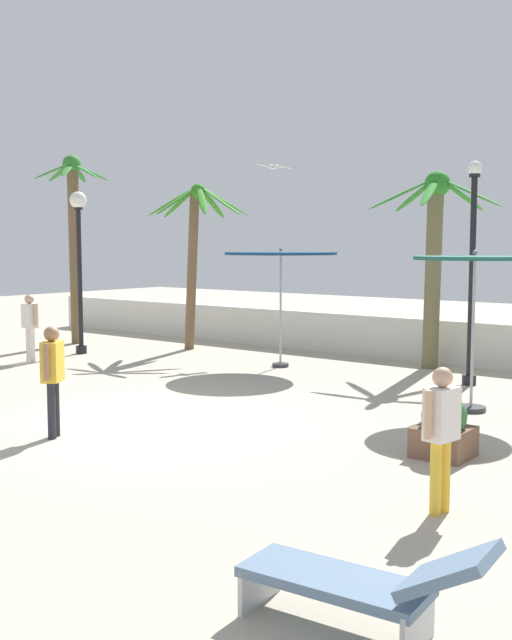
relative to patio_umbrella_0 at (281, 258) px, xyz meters
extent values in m
plane|color=#B2A893|center=(1.56, -5.91, -2.51)|extent=(56.00, 56.00, 0.00)
cube|color=silver|center=(1.56, 2.75, -1.99)|extent=(25.20, 0.30, 1.03)
cylinder|color=#333338|center=(0.00, 0.00, -2.47)|extent=(0.38, 0.38, 0.08)
cylinder|color=#A5A5AD|center=(0.00, 0.00, -1.20)|extent=(0.05, 0.05, 2.62)
cylinder|color=navy|center=(0.00, 0.00, 0.09)|extent=(2.56, 2.56, 0.06)
sphere|color=#99999E|center=(0.00, 0.00, 0.18)|extent=(0.08, 0.08, 0.08)
cylinder|color=#333338|center=(5.34, -1.80, -2.47)|extent=(0.50, 0.50, 0.08)
cylinder|color=#A5A5AD|center=(5.34, -1.80, -1.21)|extent=(0.05, 0.05, 2.60)
cylinder|color=#1E594C|center=(5.34, -1.80, 0.07)|extent=(2.02, 2.02, 0.06)
sphere|color=#99999E|center=(5.34, -1.80, 0.16)|extent=(0.08, 0.08, 0.08)
cylinder|color=brown|center=(2.81, 1.96, -0.44)|extent=(0.42, 0.36, 4.15)
sphere|color=#287D25|center=(2.87, 1.96, 1.64)|extent=(0.57, 0.57, 0.57)
ellipsoid|color=#287D25|center=(3.67, 1.93, 1.42)|extent=(1.47, 0.26, 0.73)
ellipsoid|color=#287D25|center=(3.13, 2.71, 1.42)|extent=(0.65, 1.45, 0.73)
ellipsoid|color=#287D25|center=(2.16, 2.30, 1.42)|extent=(1.41, 0.81, 0.73)
ellipsoid|color=#287D25|center=(2.18, 1.57, 1.42)|extent=(1.37, 0.89, 0.73)
ellipsoid|color=#287D25|center=(3.06, 1.19, 1.42)|extent=(0.54, 1.47, 0.73)
cylinder|color=brown|center=(-3.60, 0.89, -0.42)|extent=(0.51, 0.25, 4.20)
sphere|color=#348324|center=(-3.35, 0.89, 1.68)|extent=(0.41, 0.41, 0.41)
ellipsoid|color=#348324|center=(-2.64, 0.97, 1.41)|extent=(1.27, 0.34, 0.79)
ellipsoid|color=#348324|center=(-2.77, 1.31, 1.41)|extent=(1.13, 0.90, 0.79)
ellipsoid|color=#348324|center=(-3.48, 1.59, 1.41)|extent=(0.44, 1.27, 0.79)
ellipsoid|color=#348324|center=(-3.90, 1.34, 1.41)|extent=(1.10, 0.94, 0.79)
ellipsoid|color=#348324|center=(-4.06, 0.92, 1.41)|extent=(1.26, 0.25, 0.79)
ellipsoid|color=#348324|center=(-3.90, 0.43, 1.41)|extent=(1.09, 0.96, 0.79)
ellipsoid|color=#348324|center=(-3.49, 0.19, 1.41)|extent=(0.44, 1.27, 0.79)
ellipsoid|color=#348324|center=(-2.80, 0.43, 1.41)|extent=(1.09, 0.96, 0.79)
cylinder|color=brown|center=(-7.12, -0.18, 0.02)|extent=(0.37, 0.32, 5.06)
sphere|color=#317C2E|center=(-7.17, -0.18, 2.54)|extent=(0.51, 0.51, 0.51)
ellipsoid|color=#317C2E|center=(-6.63, -0.15, 2.34)|extent=(1.03, 0.25, 0.49)
ellipsoid|color=#317C2E|center=(-6.93, 0.31, 2.34)|extent=(0.62, 1.00, 0.49)
ellipsoid|color=#317C2E|center=(-7.45, 0.29, 2.34)|extent=(0.70, 0.97, 0.49)
ellipsoid|color=#317C2E|center=(-7.71, -0.17, 2.34)|extent=(1.02, 0.21, 0.49)
ellipsoid|color=#317C2E|center=(-7.53, -0.58, 2.34)|extent=(0.82, 0.90, 0.49)
ellipsoid|color=#317C2E|center=(-6.84, -0.60, 2.34)|extent=(0.78, 0.93, 0.49)
cylinder|color=black|center=(4.34, 0.51, -2.41)|extent=(0.28, 0.28, 0.20)
cylinder|color=black|center=(4.34, 0.51, -0.44)|extent=(0.12, 0.12, 4.14)
cylinder|color=black|center=(4.34, 0.51, 1.63)|extent=(0.22, 0.22, 0.06)
sphere|color=white|center=(4.34, 0.51, 1.78)|extent=(0.29, 0.29, 0.29)
cylinder|color=black|center=(-5.33, -1.45, -2.41)|extent=(0.28, 0.28, 0.20)
cylinder|color=black|center=(-5.33, -1.45, -0.65)|extent=(0.12, 0.12, 3.72)
cylinder|color=black|center=(-5.33, -1.45, 1.21)|extent=(0.22, 0.22, 0.06)
sphere|color=white|center=(-5.33, -1.45, 1.42)|extent=(0.43, 0.43, 0.43)
cube|color=#B7B7BC|center=(6.86, -9.53, -2.34)|extent=(0.09, 0.55, 0.35)
cube|color=#B7B7BC|center=(8.15, -9.41, -2.34)|extent=(0.09, 0.55, 0.35)
cube|color=slate|center=(7.50, -9.47, -2.16)|extent=(1.44, 0.67, 0.08)
cube|color=slate|center=(8.36, -9.39, -1.88)|extent=(0.65, 0.60, 0.39)
cylinder|color=#26262D|center=(1.25, -7.22, -2.10)|extent=(0.12, 0.12, 0.83)
cylinder|color=#26262D|center=(1.34, -7.36, -2.10)|extent=(0.12, 0.12, 0.83)
cube|color=gold|center=(1.29, -7.29, -1.39)|extent=(0.40, 0.43, 0.59)
sphere|color=#936B4C|center=(1.29, -7.29, -0.99)|extent=(0.22, 0.22, 0.22)
cylinder|color=#936B4C|center=(1.16, -7.09, -1.36)|extent=(0.08, 0.08, 0.53)
cylinder|color=#936B4C|center=(1.43, -7.49, -1.36)|extent=(0.08, 0.08, 0.53)
cylinder|color=silver|center=(-5.08, -3.11, -2.10)|extent=(0.12, 0.12, 0.82)
cylinder|color=silver|center=(-5.24, -3.11, -2.10)|extent=(0.12, 0.12, 0.82)
cube|color=silver|center=(-5.16, -3.11, -1.40)|extent=(0.36, 0.25, 0.58)
sphere|color=tan|center=(-5.16, -3.11, -1.00)|extent=(0.22, 0.22, 0.22)
cylinder|color=tan|center=(-4.92, -3.12, -1.37)|extent=(0.08, 0.08, 0.52)
cylinder|color=tan|center=(-5.40, -3.11, -1.37)|extent=(0.08, 0.08, 0.52)
cylinder|color=gold|center=(7.09, -6.68, -2.12)|extent=(0.12, 0.12, 0.78)
cylinder|color=gold|center=(7.06, -6.83, -2.12)|extent=(0.12, 0.12, 0.78)
cube|color=silver|center=(7.08, -6.75, -1.45)|extent=(0.29, 0.39, 0.55)
sphere|color=tan|center=(7.08, -6.75, -1.07)|extent=(0.21, 0.21, 0.21)
cylinder|color=tan|center=(7.12, -6.52, -1.43)|extent=(0.08, 0.08, 0.50)
cylinder|color=tan|center=(7.04, -6.99, -1.43)|extent=(0.08, 0.08, 0.50)
ellipsoid|color=white|center=(-1.93, 2.31, 2.33)|extent=(0.34, 0.22, 0.12)
sphere|color=white|center=(-2.09, 2.37, 2.36)|extent=(0.10, 0.10, 0.10)
cube|color=silver|center=(-2.02, 2.05, 2.35)|extent=(0.31, 0.57, 0.10)
cube|color=silver|center=(-1.84, 2.57, 2.35)|extent=(0.31, 0.57, 0.06)
cube|color=brown|center=(6.18, -4.72, -2.31)|extent=(0.70, 0.70, 0.40)
sphere|color=#2D6B33|center=(6.18, -4.72, -1.96)|extent=(0.60, 0.60, 0.60)
camera|label=1|loc=(10.41, -14.06, 0.29)|focal=43.08mm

